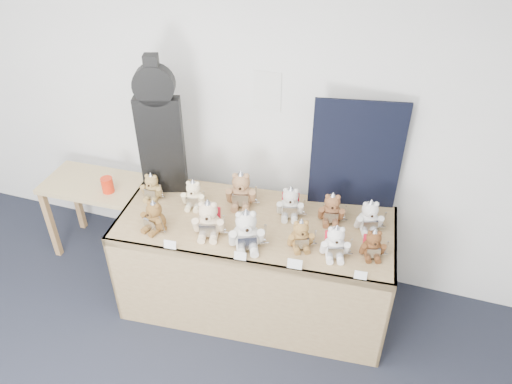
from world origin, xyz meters
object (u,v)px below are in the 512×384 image
(teddy_back_end, at_px, (369,217))
(teddy_front_right, at_px, (301,235))
(teddy_front_end, at_px, (373,245))
(teddy_back_left, at_px, (194,195))
(side_table, at_px, (98,195))
(guitar_case, at_px, (160,129))
(teddy_back_right, at_px, (332,209))
(teddy_front_centre, at_px, (246,231))
(teddy_front_far_left, at_px, (154,217))
(teddy_back_centre_right, at_px, (290,203))
(teddy_back_far_left, at_px, (152,187))
(teddy_front_left, at_px, (209,220))
(teddy_front_far_right, at_px, (335,243))
(display_table, at_px, (253,248))
(teddy_back_centre_left, at_px, (241,191))
(red_cup, at_px, (107,185))

(teddy_back_end, bearing_deg, teddy_front_right, -161.46)
(teddy_front_end, height_order, teddy_back_left, teddy_back_left)
(side_table, relative_size, guitar_case, 0.82)
(teddy_back_right, bearing_deg, teddy_front_centre, -148.36)
(teddy_front_far_left, xyz_separation_m, teddy_back_left, (0.15, 0.33, -0.00))
(teddy_back_centre_right, relative_size, teddy_back_far_left, 1.16)
(teddy_front_left, distance_m, teddy_front_centre, 0.29)
(guitar_case, distance_m, teddy_front_far_right, 1.49)
(display_table, relative_size, side_table, 2.31)
(teddy_back_centre_right, bearing_deg, teddy_back_far_left, 173.16)
(teddy_back_left, relative_size, teddy_back_centre_left, 0.79)
(teddy_front_left, relative_size, teddy_back_far_left, 1.32)
(teddy_front_left, relative_size, teddy_front_far_right, 1.16)
(side_table, xyz_separation_m, teddy_front_centre, (1.50, -0.46, 0.36))
(teddy_front_centre, xyz_separation_m, teddy_back_end, (0.75, 0.44, -0.03))
(display_table, bearing_deg, teddy_front_centre, -89.82)
(red_cup, height_order, teddy_front_right, teddy_front_right)
(teddy_front_centre, bearing_deg, teddy_back_centre_left, 90.18)
(teddy_back_centre_left, xyz_separation_m, teddy_back_far_left, (-0.67, -0.13, -0.03))
(teddy_back_centre_left, bearing_deg, guitar_case, 165.80)
(teddy_back_end, bearing_deg, teddy_front_far_right, -137.17)
(teddy_front_end, distance_m, teddy_back_left, 1.34)
(side_table, height_order, teddy_back_right, teddy_back_right)
(guitar_case, bearing_deg, teddy_back_end, -18.66)
(teddy_back_right, bearing_deg, teddy_front_right, -124.13)
(teddy_front_left, xyz_separation_m, teddy_back_right, (0.77, 0.41, -0.02))
(teddy_front_centre, bearing_deg, teddy_front_end, -11.38)
(teddy_front_centre, xyz_separation_m, teddy_back_centre_left, (-0.19, 0.44, -0.01))
(display_table, bearing_deg, teddy_front_right, -15.47)
(side_table, xyz_separation_m, teddy_back_right, (1.99, -0.01, 0.33))
(teddy_back_left, distance_m, teddy_back_far_left, 0.34)
(teddy_front_far_left, distance_m, teddy_back_left, 0.36)
(teddy_back_centre_right, bearing_deg, display_table, -143.72)
(display_table, distance_m, teddy_back_left, 0.59)
(teddy_back_left, bearing_deg, side_table, 161.57)
(side_table, distance_m, teddy_front_left, 1.33)
(teddy_back_far_left, bearing_deg, teddy_front_far_left, -65.31)
(teddy_front_far_left, xyz_separation_m, teddy_back_centre_right, (0.86, 0.44, 0.00))
(teddy_front_right, height_order, teddy_back_far_left, teddy_front_right)
(red_cup, height_order, teddy_front_far_right, teddy_front_far_right)
(teddy_back_far_left, bearing_deg, guitar_case, 63.42)
(teddy_front_centre, height_order, teddy_back_right, teddy_front_centre)
(teddy_back_left, bearing_deg, teddy_front_left, -58.21)
(teddy_front_centre, relative_size, teddy_back_end, 1.24)
(teddy_front_far_right, xyz_separation_m, teddy_back_left, (-1.10, 0.21, -0.01))
(red_cup, bearing_deg, teddy_back_left, -5.50)
(red_cup, relative_size, teddy_back_centre_right, 0.48)
(teddy_front_right, height_order, teddy_back_centre_right, teddy_back_centre_right)
(teddy_front_centre, bearing_deg, teddy_front_left, 147.67)
(side_table, relative_size, teddy_back_end, 3.32)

